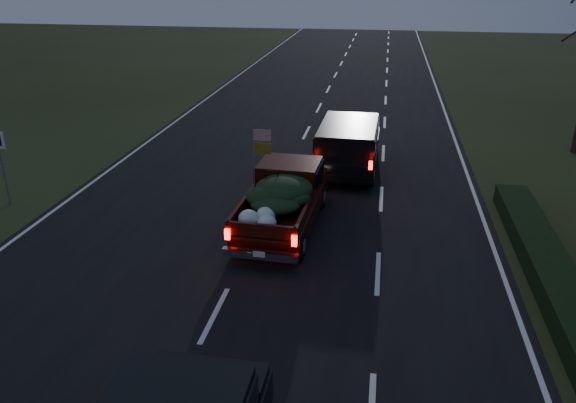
% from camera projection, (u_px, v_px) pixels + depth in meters
% --- Properties ---
extents(ground, '(120.00, 120.00, 0.00)m').
position_uv_depth(ground, '(215.00, 315.00, 12.68)').
color(ground, black).
rests_on(ground, ground).
extents(road_asphalt, '(14.00, 120.00, 0.02)m').
position_uv_depth(road_asphalt, '(215.00, 315.00, 12.67)').
color(road_asphalt, black).
rests_on(road_asphalt, ground).
extents(hedge_row, '(1.00, 10.00, 0.60)m').
position_uv_depth(hedge_row, '(548.00, 267.00, 14.07)').
color(hedge_row, black).
rests_on(hedge_row, ground).
extents(route_sign, '(0.55, 0.08, 2.50)m').
position_uv_depth(route_sign, '(0.00, 156.00, 17.88)').
color(route_sign, gray).
rests_on(route_sign, ground).
extents(pickup_truck, '(2.17, 5.16, 2.66)m').
position_uv_depth(pickup_truck, '(283.00, 196.00, 16.57)').
color(pickup_truck, '#3C0E08').
rests_on(pickup_truck, ground).
extents(lead_suv, '(2.27, 5.23, 1.49)m').
position_uv_depth(lead_suv, '(348.00, 142.00, 21.17)').
color(lead_suv, black).
rests_on(lead_suv, ground).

